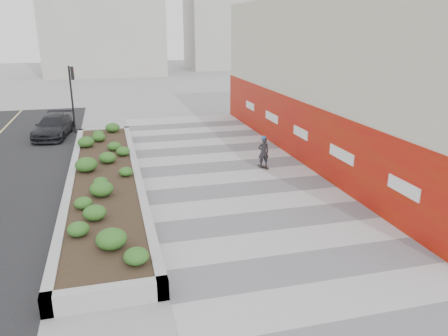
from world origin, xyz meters
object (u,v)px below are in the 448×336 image
Objects in this scene: planter at (105,176)px; skateboarder at (264,152)px; car_dark at (53,126)px; traffic_signal_near at (72,89)px.

skateboarder is at bearing 3.81° from planter.
planter is at bearing -65.15° from car_dark.
planter is 7.37m from skateboarder.
skateboarder is at bearing -34.01° from car_dark.
car_dark is (-3.00, 9.69, 0.23)m from planter.
traffic_signal_near reaches higher than skateboarder.
traffic_signal_near is at bearing 114.00° from skateboarder.
traffic_signal_near reaches higher than car_dark.
skateboarder reaches higher than car_dark.
car_dark is at bearing 107.21° from planter.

